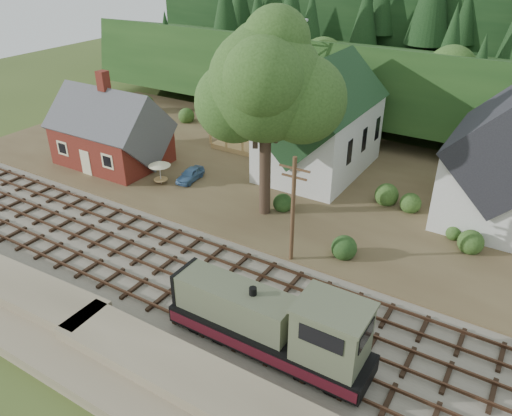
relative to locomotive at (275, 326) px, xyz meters
The scene contains 17 objects.
ground 10.99m from the locomotive, 163.86° to the left, with size 140.00×140.00×0.00m, color #384C1E.
embankment 11.91m from the locomotive, 152.07° to the right, with size 64.00×5.00×1.60m, color #7F7259.
railroad_bed 10.97m from the locomotive, 163.86° to the left, with size 64.00×11.00×0.16m, color #726B5B.
village_flat 23.50m from the locomotive, 116.28° to the left, with size 64.00×26.00×0.30m, color brown.
hillside 46.23m from the locomotive, 102.98° to the left, with size 70.00×28.00×8.00m, color #1E3F19.
ridge 61.91m from the locomotive, 99.65° to the left, with size 80.00×20.00×12.00m, color black.
depot 29.88m from the locomotive, 152.04° to the left, with size 10.80×7.41×9.00m.
church 24.38m from the locomotive, 110.26° to the left, with size 8.40×15.17×13.00m.
farmhouse 23.46m from the locomotive, 70.88° to the left, with size 8.40×10.80×10.60m.
timber_frame 29.91m from the locomotive, 123.22° to the left, with size 8.20×6.20×6.99m.
lattice_tower 35.96m from the locomotive, 117.84° to the left, with size 3.20×3.20×12.12m.
big_tree 17.48m from the locomotive, 122.09° to the left, with size 10.90×8.40×14.70m.
telegraph_pole_near 9.14m from the locomotive, 112.34° to the left, with size 2.20×0.28×8.00m.
locomotive is the anchor object (origin of this frame).
car_blue 22.62m from the locomotive, 139.84° to the left, with size 1.37×3.40×1.16m, color #507CAC.
car_green 32.27m from the locomotive, 151.92° to the left, with size 1.16×3.32×1.09m, color #6F9E6D.
patio_set 22.94m from the locomotive, 146.54° to the left, with size 1.99×1.99×2.22m.
Camera 1 is at (20.06, -20.68, 20.20)m, focal length 35.00 mm.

